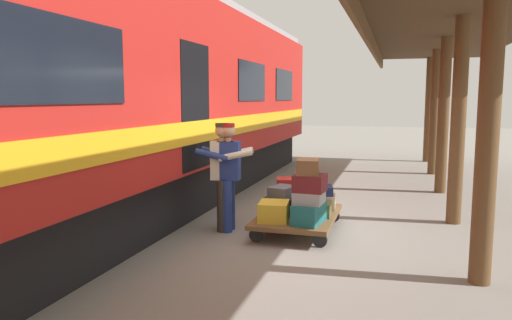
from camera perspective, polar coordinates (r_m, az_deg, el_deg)
name	(u,v)px	position (r m, az deg, el deg)	size (l,w,h in m)	color
ground_plane	(313,235)	(7.62, 6.62, -8.72)	(60.00, 60.00, 0.00)	gray
platform_canopy	(472,11)	(7.38, 23.87, 15.67)	(3.20, 20.39, 3.56)	brown
train_car	(113,100)	(8.57, -16.35, 6.76)	(3.02, 17.89, 4.00)	#B21E19
luggage_cart	(298,217)	(7.77, 4.91, -6.59)	(1.17, 1.86, 0.28)	brown
suitcase_teal_softside	(309,213)	(7.19, 6.19, -6.19)	(0.36, 0.63, 0.29)	#1E666B
suitcase_yellow_case	(274,211)	(7.30, 2.09, -5.99)	(0.43, 0.51, 0.28)	gold
suitcase_tan_vintage	(289,199)	(8.27, 3.82, -4.61)	(0.50, 0.63, 0.23)	tan
suitcase_olive_duffel	(315,209)	(7.69, 6.85, -5.66)	(0.49, 0.47, 0.20)	brown
suitcase_black_hardshell	(282,205)	(7.78, 3.01, -5.22)	(0.45, 0.60, 0.27)	black
suitcase_cream_canvas	(320,201)	(8.18, 7.44, -4.81)	(0.50, 0.44, 0.22)	beige
suitcase_navy_fabric	(319,190)	(8.14, 7.38, -3.52)	(0.43, 0.37, 0.15)	navy
suitcase_slate_roller	(283,191)	(7.75, 3.14, -3.66)	(0.32, 0.46, 0.16)	#4C515B
suitcase_red_plastic	(288,185)	(8.23, 3.75, -2.98)	(0.38, 0.38, 0.25)	#AD231E
suitcase_gray_aluminum	(309,197)	(7.13, 6.23, -4.35)	(0.40, 0.46, 0.18)	#9EA0A5
suitcase_maroon_trunk	(310,183)	(7.07, 6.32, -2.68)	(0.43, 0.43, 0.25)	maroon
suitcase_brown_leather	(308,167)	(7.06, 6.10, -0.78)	(0.31, 0.44, 0.22)	brown
porter_in_overalls	(227,173)	(7.67, -3.39, -1.51)	(0.69, 0.47, 1.70)	navy
porter_by_door	(224,173)	(7.69, -3.80, -1.49)	(0.72, 0.54, 1.70)	#332D28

